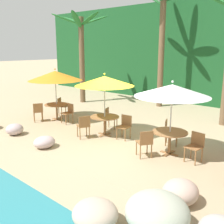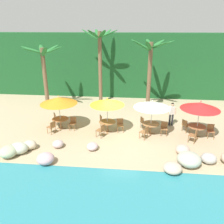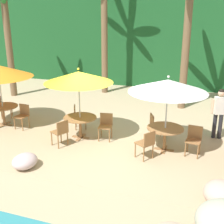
{
  "view_description": "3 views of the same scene",
  "coord_description": "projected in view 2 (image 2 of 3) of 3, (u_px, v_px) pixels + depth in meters",
  "views": [
    {
      "loc": [
        5.86,
        -7.13,
        3.28
      ],
      "look_at": [
        -0.47,
        -0.04,
        1.01
      ],
      "focal_mm": 43.44,
      "sensor_mm": 36.0,
      "label": 1
    },
    {
      "loc": [
        0.63,
        -13.24,
        6.61
      ],
      "look_at": [
        -0.68,
        0.26,
        1.37
      ],
      "focal_mm": 35.91,
      "sensor_mm": 36.0,
      "label": 2
    },
    {
      "loc": [
        2.96,
        -8.19,
        4.0
      ],
      "look_at": [
        0.11,
        0.21,
        1.0
      ],
      "focal_mm": 46.96,
      "sensor_mm": 36.0,
      "label": 3
    }
  ],
  "objects": [
    {
      "name": "dining_table_red",
      "position": [
        197.0,
        128.0,
        14.02
      ],
      "size": [
        1.1,
        1.1,
        0.74
      ],
      "color": "olive",
      "rests_on": "ground"
    },
    {
      "name": "palm_tree_nearest",
      "position": [
        44.0,
        66.0,
        17.7
      ],
      "size": [
        3.39,
        3.12,
        5.23
      ],
      "color": "brown",
      "rests_on": "ground"
    },
    {
      "name": "dining_table_yellow",
      "position": [
        107.0,
        123.0,
        14.69
      ],
      "size": [
        1.1,
        1.1,
        0.74
      ],
      "color": "olive",
      "rests_on": "ground"
    },
    {
      "name": "palm_tree_third",
      "position": [
        150.0,
        62.0,
        17.39
      ],
      "size": [
        3.36,
        3.4,
        5.68
      ],
      "color": "brown",
      "rests_on": "ground"
    },
    {
      "name": "chair_red_seaward",
      "position": [
        211.0,
        130.0,
        14.0
      ],
      "size": [
        0.45,
        0.46,
        0.87
      ],
      "color": "olive",
      "rests_on": "ground"
    },
    {
      "name": "chair_white_left",
      "position": [
        145.0,
        132.0,
        13.77
      ],
      "size": [
        0.59,
        0.59,
        0.87
      ],
      "color": "olive",
      "rests_on": "ground"
    },
    {
      "name": "umbrella_red",
      "position": [
        200.0,
        106.0,
        13.49
      ],
      "size": [
        2.36,
        2.36,
        2.43
      ],
      "color": "silver",
      "rests_on": "ground"
    },
    {
      "name": "chair_white_seaward",
      "position": [
        164.0,
        127.0,
        14.36
      ],
      "size": [
        0.46,
        0.47,
        0.87
      ],
      "color": "olive",
      "rests_on": "ground"
    },
    {
      "name": "chair_yellow_inland",
      "position": [
        102.0,
        120.0,
        15.45
      ],
      "size": [
        0.56,
        0.56,
        0.87
      ],
      "color": "olive",
      "rests_on": "ground"
    },
    {
      "name": "umbrella_yellow",
      "position": [
        107.0,
        102.0,
        14.16
      ],
      "size": [
        2.21,
        2.21,
        2.38
      ],
      "color": "silver",
      "rests_on": "ground"
    },
    {
      "name": "dining_table_white",
      "position": [
        151.0,
        125.0,
        14.4
      ],
      "size": [
        1.1,
        1.1,
        0.74
      ],
      "color": "olive",
      "rests_on": "ground"
    },
    {
      "name": "rock_seawall",
      "position": [
        151.0,
        158.0,
        11.36
      ],
      "size": [
        15.44,
        2.63,
        1.04
      ],
      "color": "#C6AD95",
      "rests_on": "ground"
    },
    {
      "name": "chair_red_inland",
      "position": [
        186.0,
        125.0,
        14.71
      ],
      "size": [
        0.59,
        0.59,
        0.87
      ],
      "color": "olive",
      "rests_on": "ground"
    },
    {
      "name": "chair_yellow_seaward",
      "position": [
        120.0,
        124.0,
        14.83
      ],
      "size": [
        0.47,
        0.48,
        0.87
      ],
      "color": "olive",
      "rests_on": "ground"
    },
    {
      "name": "chair_orange_inland",
      "position": [
        56.0,
        118.0,
        15.87
      ],
      "size": [
        0.58,
        0.58,
        0.87
      ],
      "color": "olive",
      "rests_on": "ground"
    },
    {
      "name": "chair_orange_seaward",
      "position": [
        73.0,
        122.0,
        15.11
      ],
      "size": [
        0.46,
        0.47,
        0.87
      ],
      "color": "olive",
      "rests_on": "ground"
    },
    {
      "name": "dining_table_orange",
      "position": [
        60.0,
        120.0,
        15.15
      ],
      "size": [
        1.1,
        1.1,
        0.74
      ],
      "color": "olive",
      "rests_on": "ground"
    },
    {
      "name": "chair_yellow_left",
      "position": [
        101.0,
        130.0,
        14.01
      ],
      "size": [
        0.57,
        0.57,
        0.87
      ],
      "color": "olive",
      "rests_on": "ground"
    },
    {
      "name": "chair_red_left",
      "position": [
        194.0,
        135.0,
        13.36
      ],
      "size": [
        0.58,
        0.58,
        0.87
      ],
      "color": "olive",
      "rests_on": "ground"
    },
    {
      "name": "waiter_in_white",
      "position": [
        172.0,
        112.0,
        15.52
      ],
      "size": [
        0.52,
        0.32,
        1.7
      ],
      "color": "#232328",
      "rests_on": "ground"
    },
    {
      "name": "chair_white_inland",
      "position": [
        143.0,
        122.0,
        15.16
      ],
      "size": [
        0.57,
        0.56,
        0.87
      ],
      "color": "olive",
      "rests_on": "ground"
    },
    {
      "name": "umbrella_white",
      "position": [
        152.0,
        105.0,
        13.89
      ],
      "size": [
        2.29,
        2.29,
        2.33
      ],
      "color": "silver",
      "rests_on": "ground"
    },
    {
      "name": "foliage_backdrop",
      "position": [
        127.0,
        65.0,
        22.01
      ],
      "size": [
        28.0,
        2.4,
        6.0
      ],
      "color": "#194C23",
      "rests_on": "ground"
    },
    {
      "name": "terrace_deck",
      "position": [
        122.0,
        133.0,
        14.73
      ],
      "size": [
        18.0,
        5.2,
        0.01
      ],
      "color": "tan",
      "rests_on": "ground"
    },
    {
      "name": "chair_orange_left",
      "position": [
        52.0,
        126.0,
        14.48
      ],
      "size": [
        0.58,
        0.57,
        0.87
      ],
      "color": "olive",
      "rests_on": "ground"
    },
    {
      "name": "palm_tree_second",
      "position": [
        100.0,
        56.0,
        19.03
      ],
      "size": [
        3.1,
        3.02,
        6.39
      ],
      "color": "brown",
      "rests_on": "ground"
    },
    {
      "name": "umbrella_orange",
      "position": [
        59.0,
        100.0,
        14.63
      ],
      "size": [
        2.44,
        2.44,
        2.38
      ],
      "color": "silver",
      "rests_on": "ground"
    },
    {
      "name": "ground_plane",
      "position": [
        122.0,
        133.0,
        14.73
      ],
      "size": [
        120.0,
        120.0,
        0.0
      ],
      "primitive_type": "plane",
      "color": "tan"
    }
  ]
}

